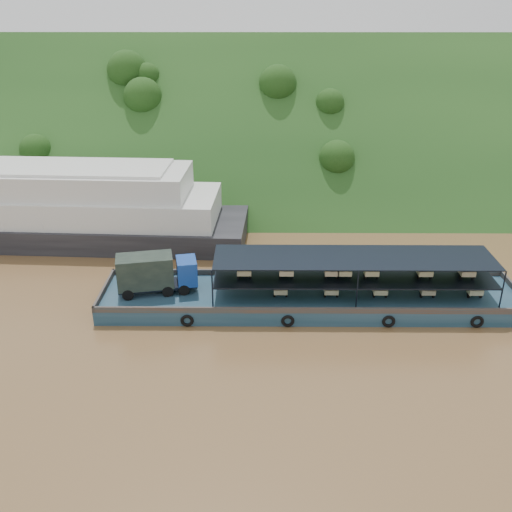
{
  "coord_description": "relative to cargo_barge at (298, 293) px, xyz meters",
  "views": [
    {
      "loc": [
        -1.66,
        -42.56,
        24.04
      ],
      "look_at": [
        -2.0,
        3.0,
        3.2
      ],
      "focal_mm": 40.0,
      "sensor_mm": 36.0,
      "label": 1
    }
  ],
  "objects": [
    {
      "name": "cargo_barge",
      "position": [
        0.0,
        0.0,
        0.0
      ],
      "size": [
        35.0,
        7.18,
        4.55
      ],
      "color": "#133243",
      "rests_on": "ground"
    },
    {
      "name": "passenger_ferry",
      "position": [
        -24.7,
        14.79,
        2.36
      ],
      "size": [
        40.28,
        11.96,
        8.06
      ],
      "rotation": [
        0.0,
        0.0,
        -0.05
      ],
      "color": "black",
      "rests_on": "ground"
    },
    {
      "name": "hillside",
      "position": [
        -1.58,
        36.06,
        -1.14
      ],
      "size": [
        140.0,
        39.6,
        39.6
      ],
      "primitive_type": "cube",
      "rotation": [
        0.79,
        0.0,
        0.0
      ],
      "color": "#153613",
      "rests_on": "ground"
    },
    {
      "name": "ground",
      "position": [
        -1.58,
        0.06,
        -1.14
      ],
      "size": [
        160.0,
        160.0,
        0.0
      ],
      "primitive_type": "plane",
      "color": "brown",
      "rests_on": "ground"
    }
  ]
}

